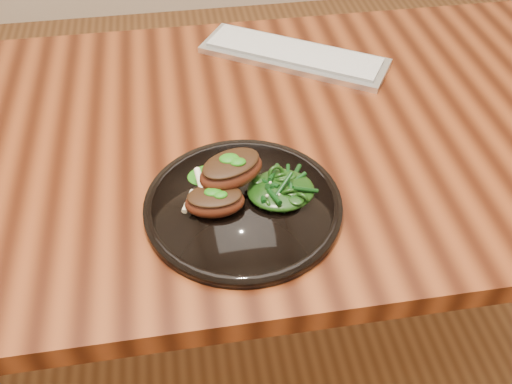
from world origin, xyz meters
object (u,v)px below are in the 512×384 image
desk (252,164)px  keyboard (294,55)px  plate (243,205)px  lamb_chop_front (214,201)px  greens_heap (281,187)px

desk → keyboard: (0.12, 0.22, 0.09)m
desk → plate: 0.22m
plate → keyboard: size_ratio=0.77×
lamb_chop_front → keyboard: bearing=63.9°
lamb_chop_front → greens_heap: same height
keyboard → desk: bearing=-119.1°
greens_heap → keyboard: bearing=75.3°
plate → keyboard: bearing=68.2°
lamb_chop_front → greens_heap: (0.10, 0.02, -0.00)m
plate → greens_heap: greens_heap is taller
plate → greens_heap: size_ratio=2.90×
greens_heap → lamb_chop_front: bearing=-171.2°
greens_heap → keyboard: greens_heap is taller
greens_heap → keyboard: (0.11, 0.42, -0.03)m
plate → keyboard: (0.17, 0.42, -0.00)m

